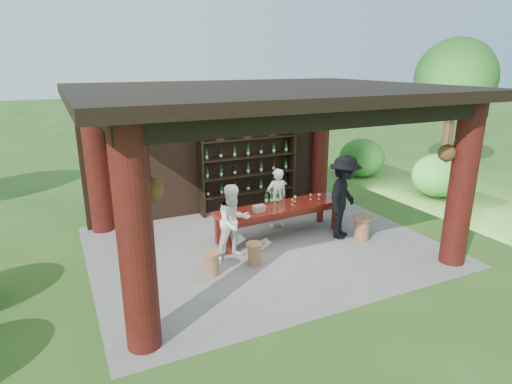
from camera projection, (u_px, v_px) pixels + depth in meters
name	position (u px, v px, depth m)	size (l,w,h in m)	color
ground	(264.00, 245.00, 9.64)	(90.00, 90.00, 0.00)	#2D5119
pavilion	(255.00, 149.00, 9.38)	(7.50, 6.00, 3.60)	slate
wine_shelf	(248.00, 166.00, 11.70)	(2.78, 0.42, 2.44)	black
tasting_table	(279.00, 211.00, 9.97)	(3.16, 0.99, 0.75)	#55100C
stool_near_left	(255.00, 253.00, 8.67)	(0.35, 0.35, 0.46)	brown
stool_near_right	(362.00, 227.00, 9.87)	(0.43, 0.43, 0.57)	brown
stool_far_left	(212.00, 263.00, 8.25)	(0.36, 0.36, 0.47)	brown
host	(277.00, 198.00, 10.54)	(0.54, 0.36, 1.49)	white
guest_woman	(234.00, 222.00, 8.85)	(0.77, 0.60, 1.59)	white
guest_man	(344.00, 197.00, 9.84)	(1.27, 0.73, 1.96)	black
table_bottles	(272.00, 197.00, 10.13)	(0.35, 0.14, 0.31)	#194C1E
table_glasses	(304.00, 198.00, 10.27)	(0.87, 0.24, 0.15)	silver
napkin_basket	(259.00, 208.00, 9.57)	(0.26, 0.18, 0.14)	#BF6672
shrubs	(298.00, 209.00, 10.40)	(14.27, 7.68, 1.36)	#194C14
trees	(354.00, 85.00, 11.53)	(23.07, 11.64, 4.80)	#3F2819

